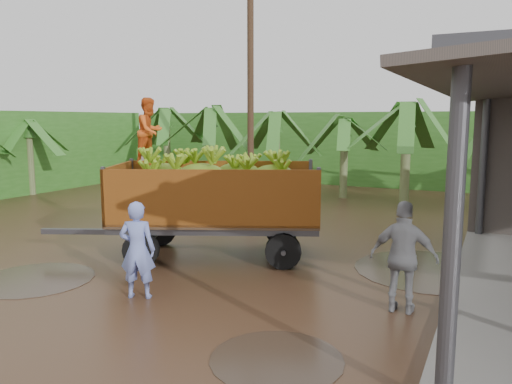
# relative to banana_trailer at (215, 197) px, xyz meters

# --- Properties ---
(ground) EXTENTS (100.00, 100.00, 0.00)m
(ground) POSITION_rel_banana_trailer_xyz_m (0.30, -0.71, -1.43)
(ground) COLOR black
(ground) RESTS_ON ground
(hedge_north) EXTENTS (22.00, 3.00, 3.60)m
(hedge_north) POSITION_rel_banana_trailer_xyz_m (-1.70, 15.29, 0.37)
(hedge_north) COLOR #2D661E
(hedge_north) RESTS_ON ground
(banana_trailer) EXTENTS (6.50, 4.03, 3.76)m
(banana_trailer) POSITION_rel_banana_trailer_xyz_m (0.00, 0.00, 0.00)
(banana_trailer) COLOR #9D5616
(banana_trailer) RESTS_ON ground
(man_blue) EXTENTS (0.77, 0.65, 1.80)m
(man_blue) POSITION_rel_banana_trailer_xyz_m (0.18, -3.06, -0.54)
(man_blue) COLOR #7384D2
(man_blue) RESTS_ON ground
(man_grey) EXTENTS (1.13, 0.50, 1.91)m
(man_grey) POSITION_rel_banana_trailer_xyz_m (4.66, -1.64, -0.48)
(man_grey) COLOR gray
(man_grey) RESTS_ON ground
(utility_pole) EXTENTS (1.20, 0.24, 8.54)m
(utility_pole) POSITION_rel_banana_trailer_xyz_m (-2.48, 6.81, 2.89)
(utility_pole) COLOR #47301E
(utility_pole) RESTS_ON ground
(banana_plants) EXTENTS (24.65, 20.48, 4.05)m
(banana_plants) POSITION_rel_banana_trailer_xyz_m (-5.04, 5.61, 0.41)
(banana_plants) COLOR #2D661E
(banana_plants) RESTS_ON ground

